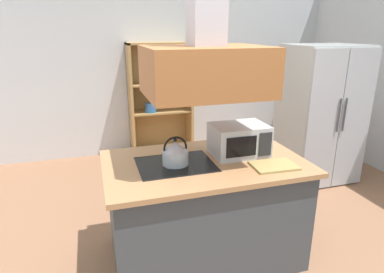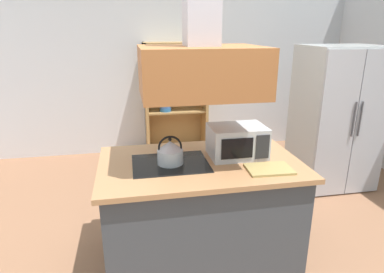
# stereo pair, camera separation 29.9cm
# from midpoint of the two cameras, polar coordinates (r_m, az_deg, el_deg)

# --- Properties ---
(ground_plane) EXTENTS (7.80, 7.80, 0.00)m
(ground_plane) POSITION_cam_midpoint_polar(r_m,az_deg,el_deg) (3.07, 1.05, -20.85)
(ground_plane) COLOR #8F6246
(wall_back) EXTENTS (6.00, 0.12, 2.70)m
(wall_back) POSITION_cam_midpoint_polar(r_m,az_deg,el_deg) (5.35, -9.02, 11.68)
(wall_back) COLOR silver
(wall_back) RESTS_ON ground
(kitchen_island) EXTENTS (1.62, 1.00, 0.90)m
(kitchen_island) POSITION_cam_midpoint_polar(r_m,az_deg,el_deg) (2.91, -0.96, -12.45)
(kitchen_island) COLOR #3C4148
(kitchen_island) RESTS_ON ground
(range_hood) EXTENTS (0.90, 0.70, 1.25)m
(range_hood) POSITION_cam_midpoint_polar(r_m,az_deg,el_deg) (2.51, -1.11, 13.78)
(range_hood) COLOR #A86132
(refrigerator) EXTENTS (0.90, 0.77, 1.74)m
(refrigerator) POSITION_cam_midpoint_polar(r_m,az_deg,el_deg) (4.54, 19.32, 3.58)
(refrigerator) COLOR #B6B9B8
(refrigerator) RESTS_ON ground
(dish_cabinet) EXTENTS (0.96, 0.40, 1.73)m
(dish_cabinet) POSITION_cam_midpoint_polar(r_m,az_deg,el_deg) (5.25, -7.13, 5.17)
(dish_cabinet) COLOR #AA7F48
(dish_cabinet) RESTS_ON ground
(kettle) EXTENTS (0.21, 0.21, 0.23)m
(kettle) POSITION_cam_midpoint_polar(r_m,az_deg,el_deg) (2.62, -6.14, -2.87)
(kettle) COLOR #AFBAC5
(kettle) RESTS_ON kitchen_island
(cutting_board) EXTENTS (0.35, 0.26, 0.02)m
(cutting_board) POSITION_cam_midpoint_polar(r_m,az_deg,el_deg) (2.64, 10.74, -4.99)
(cutting_board) COLOR #A48E51
(cutting_board) RESTS_ON kitchen_island
(microwave) EXTENTS (0.46, 0.35, 0.26)m
(microwave) POSITION_cam_midpoint_polar(r_m,az_deg,el_deg) (2.82, 5.05, -0.59)
(microwave) COLOR #B7BABF
(microwave) RESTS_ON kitchen_island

